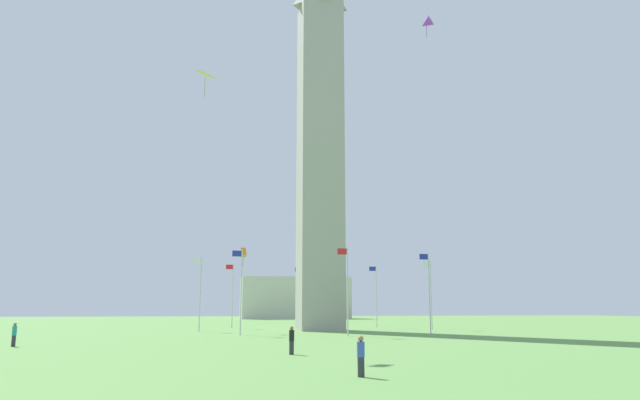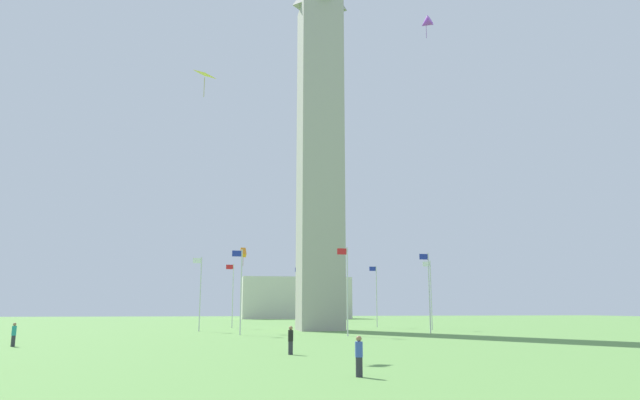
{
  "view_description": "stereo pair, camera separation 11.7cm",
  "coord_description": "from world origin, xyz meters",
  "px_view_note": "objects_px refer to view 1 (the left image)",
  "views": [
    {
      "loc": [
        14.17,
        73.64,
        2.83
      ],
      "look_at": [
        0.0,
        0.0,
        16.81
      ],
      "focal_mm": 32.52,
      "sensor_mm": 36.0,
      "label": 1
    },
    {
      "loc": [
        14.05,
        73.66,
        2.83
      ],
      "look_at": [
        0.0,
        0.0,
        16.81
      ],
      "focal_mm": 32.52,
      "sensor_mm": 36.0,
      "label": 2
    }
  ],
  "objects_px": {
    "flagpole_w": "(301,294)",
    "kite_orange_box": "(243,252)",
    "kite_yellow_diamond": "(205,75)",
    "kite_purple_delta": "(426,23)",
    "flagpole_sw": "(376,294)",
    "person_teal_shirt": "(14,335)",
    "flagpole_ne": "(241,288)",
    "flagpole_s": "(431,292)",
    "flagpole_se": "(429,289)",
    "flagpole_n": "(200,291)",
    "person_blue_shirt": "(361,356)",
    "flagpole_nw": "(232,293)",
    "flagpole_e": "(347,287)",
    "obelisk_monument": "(320,139)",
    "distant_building": "(295,298)",
    "person_black_shirt": "(292,340)"
  },
  "relations": [
    {
      "from": "flagpole_s",
      "to": "flagpole_sw",
      "type": "height_order",
      "value": "same"
    },
    {
      "from": "person_black_shirt",
      "to": "kite_yellow_diamond",
      "type": "bearing_deg",
      "value": 34.38
    },
    {
      "from": "flagpole_ne",
      "to": "kite_yellow_diamond",
      "type": "relative_size",
      "value": 4.13
    },
    {
      "from": "flagpole_w",
      "to": "kite_orange_box",
      "type": "relative_size",
      "value": 4.1
    },
    {
      "from": "flagpole_ne",
      "to": "flagpole_e",
      "type": "bearing_deg",
      "value": 157.5
    },
    {
      "from": "flagpole_se",
      "to": "flagpole_s",
      "type": "xyz_separation_m",
      "value": [
        -4.4,
        -10.62,
        0.0
      ]
    },
    {
      "from": "kite_purple_delta",
      "to": "kite_orange_box",
      "type": "relative_size",
      "value": 1.07
    },
    {
      "from": "person_black_shirt",
      "to": "kite_purple_delta",
      "type": "bearing_deg",
      "value": -46.03
    },
    {
      "from": "kite_yellow_diamond",
      "to": "distant_building",
      "type": "height_order",
      "value": "kite_yellow_diamond"
    },
    {
      "from": "flagpole_s",
      "to": "flagpole_w",
      "type": "relative_size",
      "value": 1.0
    },
    {
      "from": "flagpole_nw",
      "to": "distant_building",
      "type": "height_order",
      "value": "distant_building"
    },
    {
      "from": "flagpole_e",
      "to": "person_teal_shirt",
      "type": "height_order",
      "value": "flagpole_e"
    },
    {
      "from": "flagpole_w",
      "to": "kite_purple_delta",
      "type": "distance_m",
      "value": 46.11
    },
    {
      "from": "flagpole_n",
      "to": "person_black_shirt",
      "type": "bearing_deg",
      "value": 99.29
    },
    {
      "from": "kite_yellow_diamond",
      "to": "flagpole_w",
      "type": "bearing_deg",
      "value": -108.84
    },
    {
      "from": "flagpole_w",
      "to": "person_teal_shirt",
      "type": "relative_size",
      "value": 5.19
    },
    {
      "from": "flagpole_n",
      "to": "kite_purple_delta",
      "type": "distance_m",
      "value": 40.77
    },
    {
      "from": "kite_yellow_diamond",
      "to": "kite_purple_delta",
      "type": "bearing_deg",
      "value": -163.53
    },
    {
      "from": "flagpole_se",
      "to": "kite_yellow_diamond",
      "type": "xyz_separation_m",
      "value": [
        25.52,
        17.99,
        16.4
      ]
    },
    {
      "from": "flagpole_ne",
      "to": "kite_orange_box",
      "type": "bearing_deg",
      "value": -95.0
    },
    {
      "from": "flagpole_n",
      "to": "flagpole_se",
      "type": "relative_size",
      "value": 1.0
    },
    {
      "from": "person_teal_shirt",
      "to": "obelisk_monument",
      "type": "bearing_deg",
      "value": 14.61
    },
    {
      "from": "flagpole_n",
      "to": "kite_purple_delta",
      "type": "bearing_deg",
      "value": 134.46
    },
    {
      "from": "flagpole_w",
      "to": "person_black_shirt",
      "type": "relative_size",
      "value": 5.26
    },
    {
      "from": "flagpole_sw",
      "to": "person_blue_shirt",
      "type": "relative_size",
      "value": 5.39
    },
    {
      "from": "person_blue_shirt",
      "to": "kite_purple_delta",
      "type": "bearing_deg",
      "value": -23.35
    },
    {
      "from": "kite_yellow_diamond",
      "to": "flagpole_nw",
      "type": "bearing_deg",
      "value": -96.21
    },
    {
      "from": "flagpole_nw",
      "to": "person_blue_shirt",
      "type": "height_order",
      "value": "flagpole_nw"
    },
    {
      "from": "flagpole_n",
      "to": "person_blue_shirt",
      "type": "distance_m",
      "value": 50.17
    },
    {
      "from": "flagpole_ne",
      "to": "kite_orange_box",
      "type": "xyz_separation_m",
      "value": [
        -0.55,
        -6.24,
        4.38
      ]
    },
    {
      "from": "flagpole_se",
      "to": "kite_yellow_diamond",
      "type": "bearing_deg",
      "value": 35.19
    },
    {
      "from": "obelisk_monument",
      "to": "person_black_shirt",
      "type": "distance_m",
      "value": 45.46
    },
    {
      "from": "kite_purple_delta",
      "to": "flagpole_w",
      "type": "bearing_deg",
      "value": -79.69
    },
    {
      "from": "flagpole_se",
      "to": "person_blue_shirt",
      "type": "bearing_deg",
      "value": 64.72
    },
    {
      "from": "flagpole_e",
      "to": "flagpole_w",
      "type": "distance_m",
      "value": 30.05
    },
    {
      "from": "obelisk_monument",
      "to": "person_blue_shirt",
      "type": "distance_m",
      "value": 55.68
    },
    {
      "from": "flagpole_n",
      "to": "flagpole_nw",
      "type": "xyz_separation_m",
      "value": [
        -4.4,
        -10.62,
        0.0
      ]
    },
    {
      "from": "flagpole_n",
      "to": "kite_orange_box",
      "type": "relative_size",
      "value": 4.1
    },
    {
      "from": "flagpole_ne",
      "to": "person_blue_shirt",
      "type": "distance_m",
      "value": 39.17
    },
    {
      "from": "flagpole_e",
      "to": "flagpole_w",
      "type": "xyz_separation_m",
      "value": [
        -0.0,
        -30.05,
        0.0
      ]
    },
    {
      "from": "obelisk_monument",
      "to": "flagpole_se",
      "type": "xyz_separation_m",
      "value": [
        -10.57,
        10.62,
        -20.25
      ]
    },
    {
      "from": "flagpole_se",
      "to": "kite_purple_delta",
      "type": "xyz_separation_m",
      "value": [
        3.85,
        11.59,
        26.33
      ]
    },
    {
      "from": "person_blue_shirt",
      "to": "distant_building",
      "type": "xyz_separation_m",
      "value": [
        -16.5,
        -129.78,
        4.56
      ]
    },
    {
      "from": "flagpole_sw",
      "to": "flagpole_w",
      "type": "distance_m",
      "value": 11.5
    },
    {
      "from": "flagpole_e",
      "to": "flagpole_nw",
      "type": "xyz_separation_m",
      "value": [
        10.62,
        -25.65,
        0.0
      ]
    },
    {
      "from": "flagpole_sw",
      "to": "kite_yellow_diamond",
      "type": "xyz_separation_m",
      "value": [
        25.52,
        39.24,
        16.4
      ]
    },
    {
      "from": "flagpole_n",
      "to": "person_teal_shirt",
      "type": "relative_size",
      "value": 5.19
    },
    {
      "from": "flagpole_e",
      "to": "kite_orange_box",
      "type": "height_order",
      "value": "kite_orange_box"
    },
    {
      "from": "flagpole_e",
      "to": "person_teal_shirt",
      "type": "xyz_separation_m",
      "value": [
        28.1,
        11.06,
        -4.05
      ]
    },
    {
      "from": "flagpole_w",
      "to": "kite_yellow_diamond",
      "type": "xyz_separation_m",
      "value": [
        14.9,
        43.64,
        16.4
      ]
    }
  ]
}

